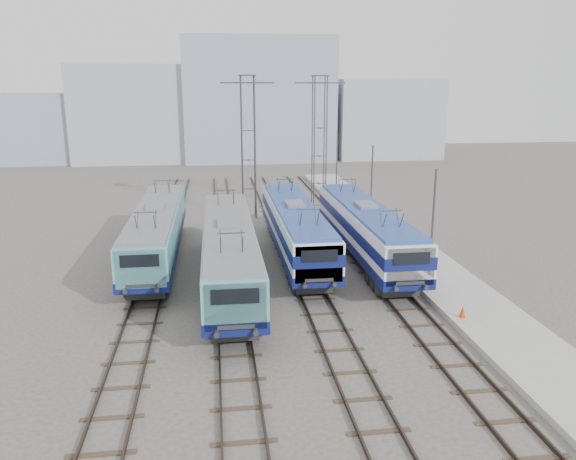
# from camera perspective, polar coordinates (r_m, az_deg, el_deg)

# --- Properties ---
(ground) EXTENTS (160.00, 160.00, 0.00)m
(ground) POSITION_cam_1_polar(r_m,az_deg,el_deg) (28.42, -1.02, -8.81)
(ground) COLOR #514C47
(platform) EXTENTS (4.00, 70.00, 0.30)m
(platform) POSITION_cam_1_polar(r_m,az_deg,el_deg) (38.03, 13.04, -2.82)
(platform) COLOR #9E9E99
(platform) RESTS_ON ground
(locomotive_far_left) EXTENTS (2.78, 17.58, 3.31)m
(locomotive_far_left) POSITION_cam_1_polar(r_m,az_deg,el_deg) (37.13, -13.20, 0.03)
(locomotive_far_left) COLOR #0E1653
(locomotive_far_left) RESTS_ON ground
(locomotive_center_left) EXTENTS (2.87, 18.13, 3.41)m
(locomotive_center_left) POSITION_cam_1_polar(r_m,az_deg,el_deg) (31.74, -6.00, -2.02)
(locomotive_center_left) COLOR #0E1653
(locomotive_center_left) RESTS_ON ground
(locomotive_center_right) EXTENTS (2.77, 17.51, 3.29)m
(locomotive_center_right) POSITION_cam_1_polar(r_m,az_deg,el_deg) (36.98, 0.75, 0.43)
(locomotive_center_right) COLOR #0E1653
(locomotive_center_right) RESTS_ON ground
(locomotive_far_right) EXTENTS (2.79, 17.63, 3.31)m
(locomotive_far_right) POSITION_cam_1_polar(r_m,az_deg,el_deg) (36.91, 7.91, 0.29)
(locomotive_far_right) COLOR #0E1653
(locomotive_far_right) RESTS_ON ground
(catenary_tower_west) EXTENTS (4.50, 1.20, 12.00)m
(catenary_tower_west) POSITION_cam_1_polar(r_m,az_deg,el_deg) (48.23, -4.06, 9.03)
(catenary_tower_west) COLOR #3F4247
(catenary_tower_west) RESTS_ON ground
(catenary_tower_east) EXTENTS (4.50, 1.20, 12.00)m
(catenary_tower_east) POSITION_cam_1_polar(r_m,az_deg,el_deg) (51.01, 3.20, 9.35)
(catenary_tower_east) COLOR #3F4247
(catenary_tower_east) RESTS_ON ground
(mast_front) EXTENTS (0.12, 0.12, 7.00)m
(mast_front) POSITION_cam_1_polar(r_m,az_deg,el_deg) (31.19, 14.42, -0.34)
(mast_front) COLOR #3F4247
(mast_front) RESTS_ON ground
(mast_mid) EXTENTS (0.12, 0.12, 7.00)m
(mast_mid) POSITION_cam_1_polar(r_m,az_deg,el_deg) (42.27, 8.45, 3.82)
(mast_mid) COLOR #3F4247
(mast_mid) RESTS_ON ground
(mast_rear) EXTENTS (0.12, 0.12, 7.00)m
(mast_rear) POSITION_cam_1_polar(r_m,az_deg,el_deg) (53.75, 4.97, 6.21)
(mast_rear) COLOR #3F4247
(mast_rear) RESTS_ON ground
(safety_cone) EXTENTS (0.31, 0.31, 0.61)m
(safety_cone) POSITION_cam_1_polar(r_m,az_deg,el_deg) (28.77, 17.32, -7.91)
(safety_cone) COLOR #E23604
(safety_cone) RESTS_ON platform
(building_west) EXTENTS (18.00, 12.00, 14.00)m
(building_west) POSITION_cam_1_polar(r_m,az_deg,el_deg) (88.72, -14.98, 11.35)
(building_west) COLOR #9DA7B0
(building_west) RESTS_ON ground
(building_center) EXTENTS (22.00, 14.00, 18.00)m
(building_center) POSITION_cam_1_polar(r_m,az_deg,el_deg) (88.22, -3.09, 13.10)
(building_center) COLOR #8C98AD
(building_center) RESTS_ON ground
(building_east) EXTENTS (16.00, 12.00, 12.00)m
(building_east) POSITION_cam_1_polar(r_m,az_deg,el_deg) (92.10, 9.68, 11.11)
(building_east) COLOR #9DA7B0
(building_east) RESTS_ON ground
(building_far_west) EXTENTS (14.00, 10.00, 10.00)m
(building_far_west) POSITION_cam_1_polar(r_m,az_deg,el_deg) (92.21, -24.93, 9.36)
(building_far_west) COLOR #8C98AD
(building_far_west) RESTS_ON ground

